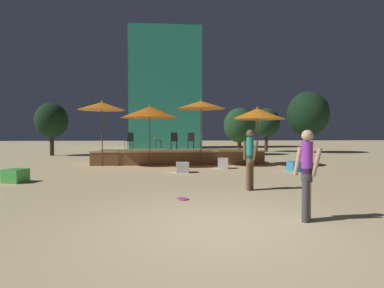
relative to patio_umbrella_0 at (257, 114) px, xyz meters
The scene contains 22 objects.
ground_plane 10.42m from the patio_umbrella_0, 110.36° to the right, with size 120.00×120.00×0.00m, color #D1B784.
wooden_deck 4.79m from the patio_umbrella_0, 153.75° to the left, with size 8.60×3.19×0.72m.
patio_umbrella_0 is the anchor object (origin of this frame).
patio_umbrella_1 5.22m from the patio_umbrella_0, behind, with size 2.74×2.74×2.92m.
patio_umbrella_2 2.80m from the patio_umbrella_0, behind, with size 2.33×2.33×3.21m.
patio_umbrella_3 7.49m from the patio_umbrella_0, behind, with size 2.21×2.21×3.12m.
cube_seat_0 3.19m from the patio_umbrella_0, 148.80° to the right, with size 0.53×0.53×0.46m.
cube_seat_1 3.48m from the patio_umbrella_0, 69.05° to the right, with size 0.63×0.63×0.41m.
cube_seat_2 10.47m from the patio_umbrella_0, 154.31° to the right, with size 0.72×0.72×0.43m.
cube_seat_3 5.03m from the patio_umbrella_0, 147.45° to the right, with size 0.50×0.50×0.41m.
person_0 6.79m from the patio_umbrella_0, 108.26° to the right, with size 0.39×0.37×1.67m.
person_1 9.54m from the patio_umbrella_0, 101.28° to the right, with size 0.45×0.35×1.63m.
bistro_chair_0 3.70m from the patio_umbrella_0, 154.77° to the left, with size 0.40×0.40×0.90m.
bistro_chair_1 6.65m from the patio_umbrella_0, 166.99° to the left, with size 0.48×0.48×0.90m.
bistro_chair_2 4.46m from the patio_umbrella_0, 161.17° to the left, with size 0.40×0.40×0.90m.
bistro_chair_3 5.81m from the patio_umbrella_0, 151.88° to the left, with size 0.42×0.42×0.90m.
frisbee_disc 8.70m from the patio_umbrella_0, 118.52° to the right, with size 0.27×0.27×0.03m.
background_tree_0 11.58m from the patio_umbrella_0, 53.15° to the left, with size 3.30×3.30×4.97m.
background_tree_1 11.46m from the patio_umbrella_0, 69.65° to the left, with size 2.25×2.25×3.74m.
background_tree_2 7.35m from the patio_umbrella_0, 83.36° to the left, with size 2.31×2.31×3.44m.
background_tree_3 14.63m from the patio_umbrella_0, 149.40° to the left, with size 2.23×2.23×3.72m.
distant_building 19.30m from the patio_umbrella_0, 104.34° to the left, with size 7.44×4.45×12.56m.
Camera 1 is at (-0.76, -4.87, 1.57)m, focal length 28.00 mm.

